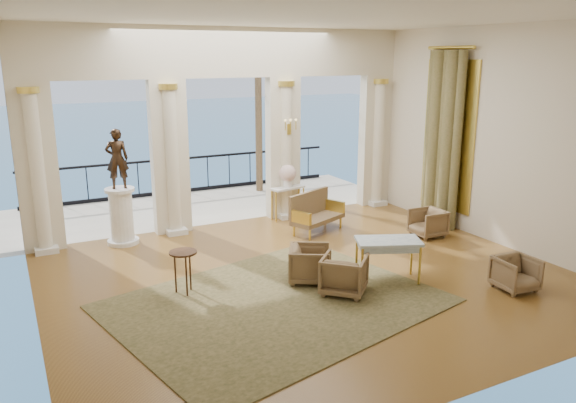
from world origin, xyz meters
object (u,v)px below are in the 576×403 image
armchair_a (310,262)px  armchair_d (344,273)px  armchair_c (428,222)px  settee (315,212)px  console_table (288,192)px  pedestal (122,217)px  side_table (183,258)px  statue (117,159)px  armchair_b (516,272)px  game_table (388,244)px

armchair_a → armchair_d: 0.76m
armchair_c → armchair_d: 3.75m
armchair_a → armchair_d: armchair_d is taller
settee → console_table: settee is taller
armchair_c → armchair_d: (-3.32, -1.75, 0.03)m
pedestal → side_table: bearing=-83.0°
side_table → statue: bearing=97.0°
armchair_b → armchair_a: bearing=151.6°
armchair_d → side_table: size_ratio=0.98×
armchair_c → console_table: size_ratio=0.75×
armchair_d → armchair_a: bearing=-24.3°
side_table → armchair_a: bearing=-13.1°
armchair_b → settee: settee is taller
game_table → side_table: size_ratio=1.68×
armchair_d → statue: statue is taller
console_table → side_table: bearing=-150.2°
armchair_c → armchair_d: size_ratio=0.92×
armchair_d → side_table: (-2.39, 1.20, 0.28)m
armchair_c → pedestal: bearing=-110.8°
armchair_c → side_table: side_table is taller
armchair_b → pedestal: (-5.45, 5.55, 0.26)m
game_table → settee: bearing=107.8°
armchair_b → armchair_c: armchair_c is taller
armchair_c → game_table: bearing=-52.8°
armchair_b → side_table: 5.62m
armchair_b → settee: size_ratio=0.44×
armchair_a → settee: bearing=-1.0°
armchair_c → settee: 2.52m
armchair_a → armchair_b: size_ratio=1.11×
armchair_d → console_table: size_ratio=0.82×
pedestal → statue: statue is taller
side_table → settee: bearing=28.9°
armchair_b → console_table: bearing=109.7°
settee → statue: statue is taller
console_table → armchair_a: bearing=-123.4°
armchair_b → armchair_d: bearing=160.3°
statue → console_table: statue is taller
armchair_b → game_table: 2.18m
armchair_b → settee: (-1.39, 4.44, 0.12)m
armchair_c → game_table: 2.88m
armchair_d → pedestal: bearing=-12.1°
console_table → armchair_d: bearing=-117.1°
settee → game_table: 3.14m
console_table → side_table: console_table is taller
armchair_c → armchair_d: bearing=-60.0°
armchair_c → pedestal: 6.62m
game_table → pedestal: bearing=154.9°
armchair_a → statue: 4.65m
pedestal → side_table: pedestal is taller
armchair_d → statue: 5.35m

